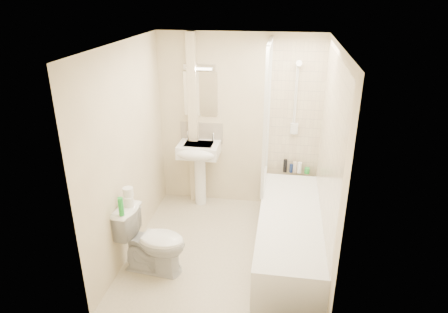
# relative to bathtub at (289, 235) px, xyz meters

# --- Properties ---
(floor) EXTENTS (2.50, 2.50, 0.00)m
(floor) POSITION_rel_bathtub_xyz_m (-0.75, -0.02, -0.29)
(floor) COLOR beige
(floor) RESTS_ON ground
(wall_back) EXTENTS (2.20, 0.02, 2.40)m
(wall_back) POSITION_rel_bathtub_xyz_m (-0.75, 1.23, 0.91)
(wall_back) COLOR beige
(wall_back) RESTS_ON ground
(wall_left) EXTENTS (0.02, 2.50, 2.40)m
(wall_left) POSITION_rel_bathtub_xyz_m (-1.85, -0.02, 0.91)
(wall_left) COLOR beige
(wall_left) RESTS_ON ground
(wall_right) EXTENTS (0.02, 2.50, 2.40)m
(wall_right) POSITION_rel_bathtub_xyz_m (0.35, -0.02, 0.91)
(wall_right) COLOR beige
(wall_right) RESTS_ON ground
(ceiling) EXTENTS (2.20, 2.50, 0.02)m
(ceiling) POSITION_rel_bathtub_xyz_m (-0.75, -0.02, 2.11)
(ceiling) COLOR white
(ceiling) RESTS_ON wall_back
(tile_back) EXTENTS (0.70, 0.01, 1.75)m
(tile_back) POSITION_rel_bathtub_xyz_m (0.00, 1.22, 1.14)
(tile_back) COLOR beige
(tile_back) RESTS_ON wall_back
(tile_right) EXTENTS (0.01, 2.10, 1.75)m
(tile_right) POSITION_rel_bathtub_xyz_m (0.34, 0.00, 1.14)
(tile_right) COLOR beige
(tile_right) RESTS_ON wall_right
(pipe_boxing) EXTENTS (0.12, 0.12, 2.40)m
(pipe_boxing) POSITION_rel_bathtub_xyz_m (-1.37, 1.17, 0.91)
(pipe_boxing) COLOR beige
(pipe_boxing) RESTS_ON ground
(splashback) EXTENTS (0.60, 0.02, 0.30)m
(splashback) POSITION_rel_bathtub_xyz_m (-1.27, 1.22, 0.74)
(splashback) COLOR beige
(splashback) RESTS_ON wall_back
(mirror) EXTENTS (0.46, 0.01, 0.60)m
(mirror) POSITION_rel_bathtub_xyz_m (-1.27, 1.22, 1.29)
(mirror) COLOR white
(mirror) RESTS_ON wall_back
(strip_light) EXTENTS (0.42, 0.07, 0.07)m
(strip_light) POSITION_rel_bathtub_xyz_m (-1.27, 1.20, 1.66)
(strip_light) COLOR silver
(strip_light) RESTS_ON wall_back
(bathtub) EXTENTS (0.70, 2.10, 0.55)m
(bathtub) POSITION_rel_bathtub_xyz_m (0.00, 0.00, 0.00)
(bathtub) COLOR white
(bathtub) RESTS_ON ground
(shower_screen) EXTENTS (0.04, 0.92, 1.80)m
(shower_screen) POSITION_rel_bathtub_xyz_m (-0.35, 0.78, 1.16)
(shower_screen) COLOR white
(shower_screen) RESTS_ON bathtub
(shower_fixture) EXTENTS (0.10, 0.16, 0.99)m
(shower_fixture) POSITION_rel_bathtub_xyz_m (-0.00, 1.18, 1.26)
(shower_fixture) COLOR white
(shower_fixture) RESTS_ON wall_back
(pedestal_sink) EXTENTS (0.55, 0.50, 1.07)m
(pedestal_sink) POSITION_rel_bathtub_xyz_m (-1.27, 1.00, 0.46)
(pedestal_sink) COLOR white
(pedestal_sink) RESTS_ON ground
(bottle_black_b) EXTENTS (0.05, 0.05, 0.18)m
(bottle_black_b) POSITION_rel_bathtub_xyz_m (-0.09, 1.14, 0.35)
(bottle_black_b) COLOR black
(bottle_black_b) RESTS_ON bathtub
(bottle_blue) EXTENTS (0.05, 0.05, 0.12)m
(bottle_blue) POSITION_rel_bathtub_xyz_m (-0.00, 1.14, 0.32)
(bottle_blue) COLOR navy
(bottle_blue) RESTS_ON bathtub
(bottle_cream) EXTENTS (0.05, 0.05, 0.16)m
(bottle_cream) POSITION_rel_bathtub_xyz_m (0.05, 1.14, 0.34)
(bottle_cream) COLOR beige
(bottle_cream) RESTS_ON bathtub
(bottle_white_b) EXTENTS (0.06, 0.06, 0.15)m
(bottle_white_b) POSITION_rel_bathtub_xyz_m (0.11, 1.14, 0.34)
(bottle_white_b) COLOR white
(bottle_white_b) RESTS_ON bathtub
(bottle_green) EXTENTS (0.07, 0.07, 0.08)m
(bottle_green) POSITION_rel_bathtub_xyz_m (0.21, 1.14, 0.30)
(bottle_green) COLOR green
(bottle_green) RESTS_ON bathtub
(toilet) EXTENTS (0.58, 0.82, 0.75)m
(toilet) POSITION_rel_bathtub_xyz_m (-1.47, -0.47, 0.08)
(toilet) COLOR white
(toilet) RESTS_ON ground
(toilet_roll_lower) EXTENTS (0.11, 0.11, 0.11)m
(toilet_roll_lower) POSITION_rel_bathtub_xyz_m (-1.73, -0.41, 0.51)
(toilet_roll_lower) COLOR white
(toilet_roll_lower) RESTS_ON toilet
(toilet_roll_upper) EXTENTS (0.11, 0.11, 0.10)m
(toilet_roll_upper) POSITION_rel_bathtub_xyz_m (-1.73, -0.39, 0.62)
(toilet_roll_upper) COLOR white
(toilet_roll_upper) RESTS_ON toilet_roll_lower
(green_bottle) EXTENTS (0.05, 0.05, 0.20)m
(green_bottle) POSITION_rel_bathtub_xyz_m (-1.73, -0.60, 0.56)
(green_bottle) COLOR green
(green_bottle) RESTS_ON toilet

